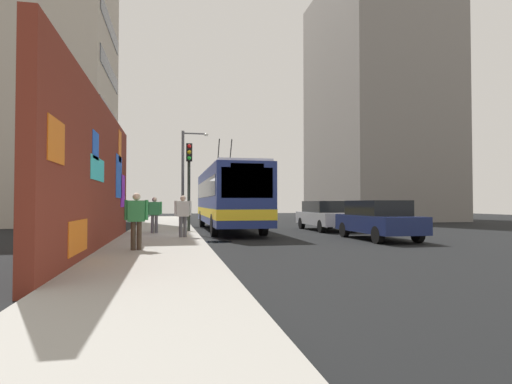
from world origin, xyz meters
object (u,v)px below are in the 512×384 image
object	(u,v)px
pedestrian_midblock	(154,212)
parked_car_navy	(378,219)
pedestrian_at_curb	(183,213)
traffic_light	(189,172)
parked_car_silver	(326,215)
pedestrian_near_wall	(136,217)
city_bus	(228,196)
street_lamp	(186,170)

from	to	relation	value
pedestrian_midblock	parked_car_navy	bearing A→B (deg)	-111.49
pedestrian_at_curb	traffic_light	xyz separation A→B (m)	(3.28, -0.36, 1.85)
parked_car_silver	pedestrian_midblock	size ratio (longest dim) A/B	3.01
parked_car_silver	pedestrian_near_wall	distance (m)	12.73
pedestrian_at_curb	pedestrian_near_wall	size ratio (longest dim) A/B	1.00
city_bus	traffic_light	distance (m)	3.25
parked_car_silver	pedestrian_near_wall	xyz separation A→B (m)	(-8.86, 9.13, 0.26)
street_lamp	pedestrian_near_wall	bearing A→B (deg)	172.74
pedestrian_midblock	traffic_light	xyz separation A→B (m)	(0.85, -1.55, 1.88)
parked_car_silver	traffic_light	world-z (taller)	traffic_light
pedestrian_midblock	street_lamp	xyz separation A→B (m)	(8.14, -1.66, 2.55)
pedestrian_midblock	pedestrian_near_wall	world-z (taller)	pedestrian_near_wall
parked_car_navy	pedestrian_at_curb	distance (m)	7.79
parked_car_silver	street_lamp	bearing A→B (deg)	50.75
pedestrian_midblock	pedestrian_near_wall	xyz separation A→B (m)	(-6.65, 0.23, 0.03)
city_bus	street_lamp	world-z (taller)	street_lamp
city_bus	pedestrian_at_curb	xyz separation A→B (m)	(-5.44, 2.51, -0.73)
street_lamp	city_bus	bearing A→B (deg)	-158.25
city_bus	street_lamp	distance (m)	5.80
parked_car_silver	street_lamp	xyz separation A→B (m)	(5.92, 7.24, 2.78)
city_bus	pedestrian_near_wall	world-z (taller)	city_bus
pedestrian_at_curb	pedestrian_near_wall	bearing A→B (deg)	161.44
pedestrian_at_curb	traffic_light	world-z (taller)	traffic_light
pedestrian_at_curb	pedestrian_midblock	distance (m)	2.71
city_bus	traffic_light	xyz separation A→B (m)	(-2.16, 2.15, 1.12)
parked_car_silver	traffic_light	bearing A→B (deg)	100.56
city_bus	traffic_light	size ratio (longest dim) A/B	2.76
parked_car_silver	pedestrian_midblock	distance (m)	9.18
pedestrian_at_curb	pedestrian_near_wall	world-z (taller)	same
pedestrian_near_wall	traffic_light	world-z (taller)	traffic_light
city_bus	street_lamp	size ratio (longest dim) A/B	1.92
pedestrian_at_curb	pedestrian_midblock	bearing A→B (deg)	26.06
parked_car_navy	pedestrian_at_curb	bearing A→B (deg)	82.08
traffic_light	parked_car_navy	bearing A→B (deg)	-120.63
parked_car_silver	pedestrian_at_curb	world-z (taller)	pedestrian_at_curb
parked_car_navy	traffic_light	world-z (taller)	traffic_light
pedestrian_at_curb	city_bus	bearing A→B (deg)	-24.78
parked_car_silver	traffic_light	xyz separation A→B (m)	(-1.37, 7.35, 2.11)
parked_car_navy	pedestrian_midblock	distance (m)	9.57
traffic_light	pedestrian_at_curb	bearing A→B (deg)	173.70
city_bus	pedestrian_at_curb	size ratio (longest dim) A/B	7.08
pedestrian_midblock	parked_car_silver	bearing A→B (deg)	-76.01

